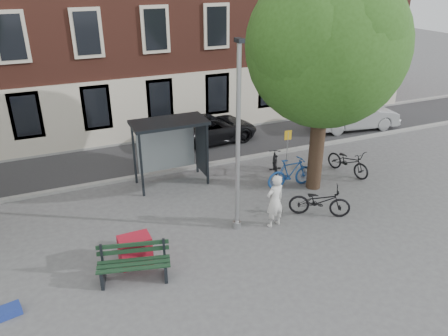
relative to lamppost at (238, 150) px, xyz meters
The scene contains 21 objects.
ground 2.78m from the lamppost, ahead, with size 90.00×90.00×0.00m, color #4C4C4F.
road 7.53m from the lamppost, 90.00° to the left, with size 40.00×4.00×0.01m, color #28282B.
curb_near 5.69m from the lamppost, 90.00° to the left, with size 40.00×0.25×0.12m, color gray.
curb_far 9.40m from the lamppost, 90.00° to the left, with size 40.00×0.25×0.12m, color gray.
lamppost is the anchor object (origin of this frame).
tree_right 5.10m from the lamppost, 19.03° to the left, with size 5.76×5.60×8.20m.
bus_shelter 4.24m from the lamppost, 98.43° to the left, with size 2.85×1.45×2.62m.
painter 2.24m from the lamppost, 16.27° to the right, with size 0.67×0.44×1.85m, color silver.
bench 4.53m from the lamppost, 161.28° to the right, with size 2.06×1.08×1.01m.
bike_a 3.73m from the lamppost, ahead, with size 0.73×2.10×1.10m, color black.
bike_b 4.29m from the lamppost, 30.63° to the left, with size 0.56×2.00×1.20m, color navy.
bike_c 6.70m from the lamppost, 18.25° to the left, with size 0.72×2.07×1.09m, color black.
bike_d 4.91m from the lamppost, 43.98° to the left, with size 0.48×1.69×1.01m, color black.
car_dark 8.25m from the lamppost, 74.87° to the left, with size 2.22×4.80×1.34m, color black.
car_silver 11.91m from the lamppost, 33.01° to the left, with size 1.61×4.62×1.52m, color #989B9F.
red_stand 4.25m from the lamppost, behind, with size 0.90×0.60×0.90m, color maroon.
blue_crate 7.51m from the lamppost, 168.72° to the right, with size 0.55×0.40×0.20m, color navy.
bucket_a 4.10m from the lamppost, behind, with size 0.28×0.28×0.36m, color silver.
bucket_b 4.38m from the lamppost, behind, with size 0.28×0.28×0.36m, color white.
bucket_c 4.07m from the lamppost, behind, with size 0.28×0.28×0.36m, color silver.
notice_sign 5.29m from the lamppost, 40.71° to the left, with size 0.31×0.06×1.77m.
Camera 1 is at (-5.27, -11.17, 7.89)m, focal length 35.00 mm.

